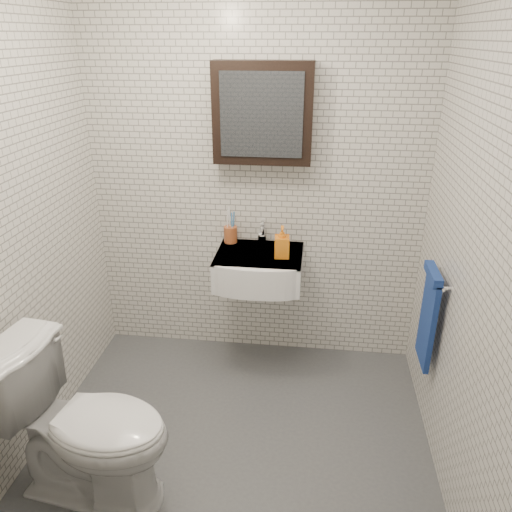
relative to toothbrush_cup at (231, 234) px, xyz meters
name	(u,v)px	position (x,y,z in m)	size (l,w,h in m)	color
ground	(235,442)	(0.16, -0.94, -0.91)	(2.20, 2.00, 0.01)	#484B4F
room_shell	(229,196)	(0.16, -0.94, 0.56)	(2.22, 2.02, 2.51)	silver
washbasin	(259,269)	(0.21, -0.21, -0.15)	(0.55, 0.50, 0.20)	white
faucet	(262,235)	(0.21, -0.01, 0.01)	(0.06, 0.20, 0.15)	silver
mirror_cabinet	(263,114)	(0.21, -0.01, 0.79)	(0.60, 0.15, 0.60)	black
towel_rail	(429,313)	(1.21, -0.59, -0.19)	(0.09, 0.30, 0.58)	silver
toothbrush_cup	(231,234)	(0.00, 0.00, 0.00)	(0.11, 0.11, 0.24)	#9F4D27
soap_bottle	(282,242)	(0.36, -0.20, 0.04)	(0.09, 0.09, 0.20)	orange
toilet	(86,425)	(-0.48, -1.34, -0.49)	(0.47, 0.83, 0.85)	white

